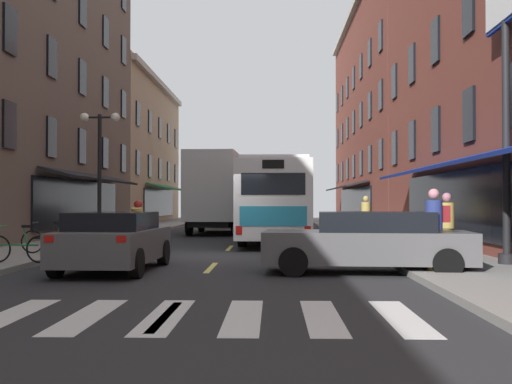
% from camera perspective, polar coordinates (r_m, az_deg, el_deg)
% --- Properties ---
extents(ground_plane, '(34.80, 80.00, 0.10)m').
position_cam_1_polar(ground_plane, '(18.91, -3.06, -5.94)').
color(ground_plane, '#28282B').
extents(lane_centre_dashes, '(0.14, 73.90, 0.01)m').
position_cam_1_polar(lane_centre_dashes, '(18.66, -3.12, -5.84)').
color(lane_centre_dashes, '#DBCC4C').
rests_on(lane_centre_dashes, ground).
extents(crosswalk_near, '(7.10, 2.80, 0.01)m').
position_cam_1_polar(crosswalk_near, '(9.05, -8.26, -11.10)').
color(crosswalk_near, silver).
rests_on(crosswalk_near, ground).
extents(sidewalk_left, '(3.00, 80.00, 0.14)m').
position_cam_1_polar(sidewalk_left, '(20.25, -20.01, -5.21)').
color(sidewalk_left, gray).
rests_on(sidewalk_left, ground).
extents(sidewalk_right, '(3.00, 80.00, 0.14)m').
position_cam_1_polar(sidewalk_right, '(19.34, 14.73, -5.44)').
color(sidewalk_right, gray).
rests_on(sidewalk_right, ground).
extents(billboard_sign, '(0.40, 2.44, 7.51)m').
position_cam_1_polar(billboard_sign, '(16.51, 21.74, 13.76)').
color(billboard_sign, black).
rests_on(billboard_sign, sidewalk_right).
extents(transit_bus, '(2.91, 12.52, 3.17)m').
position_cam_1_polar(transit_bus, '(26.23, 1.95, -0.78)').
color(transit_bus, white).
rests_on(transit_bus, ground).
extents(box_truck, '(2.63, 7.07, 4.02)m').
position_cam_1_polar(box_truck, '(31.75, -3.67, -0.08)').
color(box_truck, black).
rests_on(box_truck, ground).
extents(sedan_near, '(4.76, 2.22, 1.39)m').
position_cam_1_polar(sedan_near, '(14.39, 10.21, -4.46)').
color(sedan_near, '#515154').
rests_on(sedan_near, ground).
extents(sedan_mid, '(2.12, 4.60, 1.40)m').
position_cam_1_polar(sedan_mid, '(40.63, -2.20, -2.18)').
color(sedan_mid, '#515154').
rests_on(sedan_mid, ground).
extents(sedan_far, '(2.04, 4.26, 1.37)m').
position_cam_1_polar(sedan_far, '(14.95, -12.78, -4.33)').
color(sedan_far, '#515154').
rests_on(sedan_far, ground).
extents(motorcycle_rider, '(0.62, 2.07, 1.66)m').
position_cam_1_polar(motorcycle_rider, '(19.70, -10.68, -3.51)').
color(motorcycle_rider, black).
rests_on(motorcycle_rider, ground).
extents(bicycle_near, '(1.71, 0.48, 0.91)m').
position_cam_1_polar(bicycle_near, '(16.19, -20.78, -4.76)').
color(bicycle_near, black).
rests_on(bicycle_near, sidewalk_left).
extents(bicycle_mid, '(1.71, 0.48, 0.91)m').
position_cam_1_polar(bicycle_mid, '(18.88, -18.17, -4.22)').
color(bicycle_mid, black).
rests_on(bicycle_mid, sidewalk_left).
extents(pedestrian_near, '(0.52, 0.37, 1.75)m').
position_cam_1_polar(pedestrian_near, '(13.99, 15.95, -3.08)').
color(pedestrian_near, '#B29947').
rests_on(pedestrian_near, sidewalk_right).
extents(pedestrian_mid, '(0.36, 0.36, 1.71)m').
position_cam_1_polar(pedestrian_mid, '(24.93, 9.97, -2.25)').
color(pedestrian_mid, '#4C4C51').
rests_on(pedestrian_mid, sidewalk_right).
extents(pedestrian_rear, '(0.36, 0.36, 1.69)m').
position_cam_1_polar(pedestrian_rear, '(16.08, 16.98, -3.00)').
color(pedestrian_rear, '#B29947').
rests_on(pedestrian_rear, sidewalk_right).
extents(street_lamp_twin, '(1.42, 0.32, 4.63)m').
position_cam_1_polar(street_lamp_twin, '(22.85, -14.05, 1.91)').
color(street_lamp_twin, black).
rests_on(street_lamp_twin, sidewalk_left).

